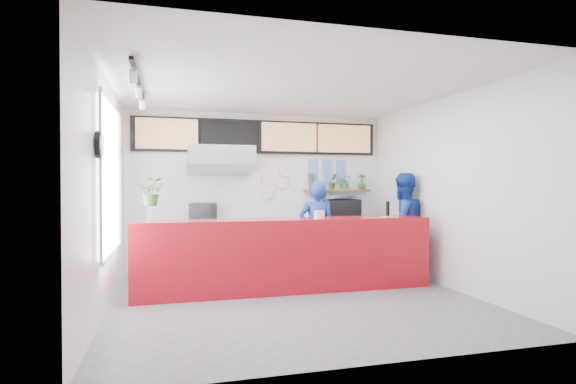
{
  "coord_description": "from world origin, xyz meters",
  "views": [
    {
      "loc": [
        -1.72,
        -6.16,
        1.61
      ],
      "look_at": [
        0.1,
        0.7,
        1.5
      ],
      "focal_mm": 28.0,
      "sensor_mm": 36.0,
      "label": 1
    }
  ],
  "objects_px": {
    "service_counter": "(287,255)",
    "panini_oven": "(203,213)",
    "espresso_machine": "(342,210)",
    "pepper_mill": "(388,209)",
    "staff_right": "(403,225)",
    "staff_center": "(317,231)"
  },
  "relations": [
    {
      "from": "service_counter",
      "to": "espresso_machine",
      "type": "xyz_separation_m",
      "value": [
        1.61,
        1.8,
        0.56
      ]
    },
    {
      "from": "service_counter",
      "to": "panini_oven",
      "type": "distance_m",
      "value": 2.19
    },
    {
      "from": "panini_oven",
      "to": "pepper_mill",
      "type": "xyz_separation_m",
      "value": [
        2.77,
        -1.86,
        0.14
      ]
    },
    {
      "from": "service_counter",
      "to": "pepper_mill",
      "type": "distance_m",
      "value": 1.79
    },
    {
      "from": "service_counter",
      "to": "pepper_mill",
      "type": "relative_size",
      "value": 18.78
    },
    {
      "from": "panini_oven",
      "to": "espresso_machine",
      "type": "relative_size",
      "value": 0.65
    },
    {
      "from": "staff_right",
      "to": "service_counter",
      "type": "bearing_deg",
      "value": 6.7
    },
    {
      "from": "staff_center",
      "to": "pepper_mill",
      "type": "bearing_deg",
      "value": 156.48
    },
    {
      "from": "staff_center",
      "to": "pepper_mill",
      "type": "relative_size",
      "value": 6.97
    },
    {
      "from": "staff_center",
      "to": "pepper_mill",
      "type": "xyz_separation_m",
      "value": [
        0.98,
        -0.62,
        0.4
      ]
    },
    {
      "from": "service_counter",
      "to": "espresso_machine",
      "type": "distance_m",
      "value": 2.48
    },
    {
      "from": "espresso_machine",
      "to": "pepper_mill",
      "type": "height_order",
      "value": "pepper_mill"
    },
    {
      "from": "staff_right",
      "to": "pepper_mill",
      "type": "distance_m",
      "value": 0.89
    },
    {
      "from": "service_counter",
      "to": "panini_oven",
      "type": "bearing_deg",
      "value": 121.85
    },
    {
      "from": "panini_oven",
      "to": "staff_center",
      "type": "relative_size",
      "value": 0.26
    },
    {
      "from": "staff_center",
      "to": "espresso_machine",
      "type": "bearing_deg",
      "value": -118.27
    },
    {
      "from": "service_counter",
      "to": "staff_center",
      "type": "xyz_separation_m",
      "value": [
        0.67,
        0.56,
        0.28
      ]
    },
    {
      "from": "service_counter",
      "to": "pepper_mill",
      "type": "xyz_separation_m",
      "value": [
        1.65,
        -0.06,
        0.68
      ]
    },
    {
      "from": "espresso_machine",
      "to": "staff_center",
      "type": "distance_m",
      "value": 1.58
    },
    {
      "from": "espresso_machine",
      "to": "service_counter",
      "type": "bearing_deg",
      "value": -129.17
    },
    {
      "from": "espresso_machine",
      "to": "staff_center",
      "type": "xyz_separation_m",
      "value": [
        -0.94,
        -1.24,
        -0.28
      ]
    },
    {
      "from": "pepper_mill",
      "to": "panini_oven",
      "type": "bearing_deg",
      "value": 146.03
    }
  ]
}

